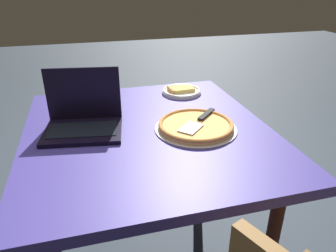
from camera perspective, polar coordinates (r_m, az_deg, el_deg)
The scene contains 5 objects.
dining_table at distance 1.40m, azimuth -3.60°, elevation -3.32°, with size 1.11×1.03×0.77m.
laptop at distance 1.38m, azimuth -15.09°, elevation 1.41°, with size 0.28×0.35×0.25m.
pizza_plate at distance 1.76m, azimuth 2.41°, elevation 6.36°, with size 0.22×0.22×0.04m.
pizza_tray at distance 1.35m, azimuth 5.07°, elevation 0.07°, with size 0.35×0.35×0.03m.
table_knife at distance 1.65m, azimuth -12.53°, elevation 3.97°, with size 0.21×0.13×0.01m.
Camera 1 is at (-1.20, 0.23, 1.37)m, focal length 33.66 mm.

